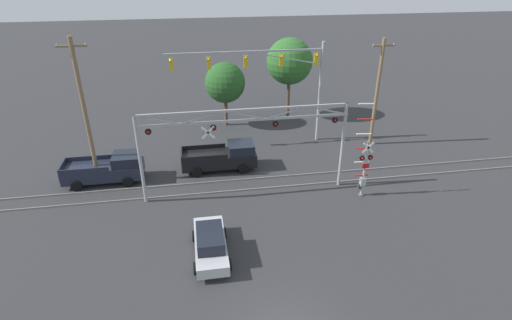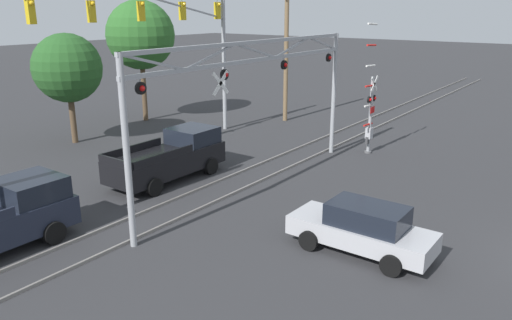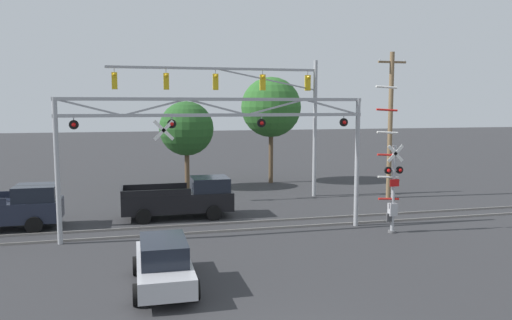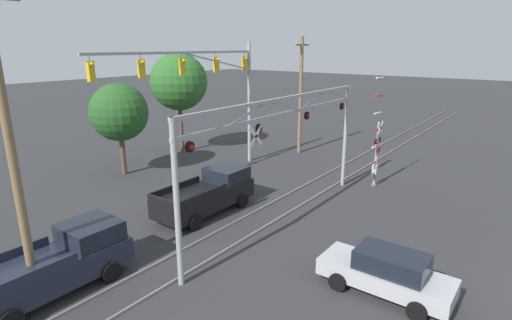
{
  "view_description": "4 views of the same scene",
  "coord_description": "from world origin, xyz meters",
  "px_view_note": "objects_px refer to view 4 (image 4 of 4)",
  "views": [
    {
      "loc": [
        -3.1,
        -11.08,
        14.23
      ],
      "look_at": [
        0.61,
        11.16,
        2.74
      ],
      "focal_mm": 28.0,
      "sensor_mm": 36.0,
      "label": 1
    },
    {
      "loc": [
        -15.78,
        0.28,
        7.18
      ],
      "look_at": [
        -1.59,
        10.64,
        1.8
      ],
      "focal_mm": 35.0,
      "sensor_mm": 36.0,
      "label": 2
    },
    {
      "loc": [
        -3.52,
        -9.51,
        5.68
      ],
      "look_at": [
        2.08,
        13.3,
        3.08
      ],
      "focal_mm": 35.0,
      "sensor_mm": 36.0,
      "label": 3
    },
    {
      "loc": [
        -14.87,
        2.2,
        8.14
      ],
      "look_at": [
        -0.08,
        13.34,
        2.83
      ],
      "focal_mm": 28.0,
      "sensor_mm": 36.0,
      "label": 4
    }
  ],
  "objects_px": {
    "traffic_signal_span": "(215,81)",
    "utility_pole_left": "(11,149)",
    "background_tree_beyond_span": "(179,82)",
    "crossing_gantry": "(285,131)",
    "pickup_truck_lead": "(209,193)",
    "sedan_waiting": "(387,272)",
    "background_tree_far_left_verge": "(119,112)",
    "pickup_truck_following": "(55,264)",
    "crossing_signal_mast": "(376,152)",
    "utility_pole_right": "(300,95)"
  },
  "relations": [
    {
      "from": "pickup_truck_lead",
      "to": "utility_pole_left",
      "type": "distance_m",
      "value": 9.83
    },
    {
      "from": "crossing_signal_mast",
      "to": "background_tree_far_left_verge",
      "type": "xyz_separation_m",
      "value": [
        -7.58,
        14.03,
        1.95
      ]
    },
    {
      "from": "crossing_signal_mast",
      "to": "pickup_truck_following",
      "type": "relative_size",
      "value": 1.2
    },
    {
      "from": "traffic_signal_span",
      "to": "utility_pole_left",
      "type": "xyz_separation_m",
      "value": [
        -13.94,
        -4.56,
        -0.85
      ]
    },
    {
      "from": "traffic_signal_span",
      "to": "sedan_waiting",
      "type": "xyz_separation_m",
      "value": [
        -6.59,
        -13.73,
        -5.22
      ]
    },
    {
      "from": "pickup_truck_lead",
      "to": "traffic_signal_span",
      "type": "bearing_deg",
      "value": 38.63
    },
    {
      "from": "traffic_signal_span",
      "to": "utility_pole_left",
      "type": "bearing_deg",
      "value": -161.9
    },
    {
      "from": "sedan_waiting",
      "to": "utility_pole_right",
      "type": "relative_size",
      "value": 0.5
    },
    {
      "from": "crossing_signal_mast",
      "to": "utility_pole_left",
      "type": "height_order",
      "value": "utility_pole_left"
    },
    {
      "from": "pickup_truck_lead",
      "to": "background_tree_far_left_verge",
      "type": "xyz_separation_m",
      "value": [
        1.13,
        8.72,
        3.11
      ]
    },
    {
      "from": "sedan_waiting",
      "to": "pickup_truck_lead",
      "type": "bearing_deg",
      "value": 81.04
    },
    {
      "from": "background_tree_beyond_span",
      "to": "crossing_gantry",
      "type": "bearing_deg",
      "value": -114.43
    },
    {
      "from": "crossing_gantry",
      "to": "utility_pole_right",
      "type": "relative_size",
      "value": 1.51
    },
    {
      "from": "crossing_gantry",
      "to": "background_tree_beyond_span",
      "type": "distance_m",
      "value": 15.02
    },
    {
      "from": "pickup_truck_following",
      "to": "sedan_waiting",
      "type": "bearing_deg",
      "value": -54.04
    },
    {
      "from": "sedan_waiting",
      "to": "background_tree_beyond_span",
      "type": "distance_m",
      "value": 22.03
    },
    {
      "from": "crossing_gantry",
      "to": "utility_pole_right",
      "type": "height_order",
      "value": "utility_pole_right"
    },
    {
      "from": "pickup_truck_following",
      "to": "background_tree_far_left_verge",
      "type": "height_order",
      "value": "background_tree_far_left_verge"
    },
    {
      "from": "utility_pole_left",
      "to": "background_tree_beyond_span",
      "type": "distance_m",
      "value": 19.31
    },
    {
      "from": "crossing_gantry",
      "to": "utility_pole_right",
      "type": "distance_m",
      "value": 13.09
    },
    {
      "from": "sedan_waiting",
      "to": "background_tree_far_left_verge",
      "type": "distance_m",
      "value": 18.88
    },
    {
      "from": "pickup_truck_following",
      "to": "background_tree_beyond_span",
      "type": "relative_size",
      "value": 0.7
    },
    {
      "from": "background_tree_beyond_span",
      "to": "utility_pole_left",
      "type": "bearing_deg",
      "value": -147.31
    },
    {
      "from": "crossing_gantry",
      "to": "pickup_truck_lead",
      "type": "distance_m",
      "value": 5.21
    },
    {
      "from": "pickup_truck_lead",
      "to": "background_tree_beyond_span",
      "type": "xyz_separation_m",
      "value": [
        7.37,
        9.91,
        4.52
      ]
    },
    {
      "from": "crossing_gantry",
      "to": "background_tree_far_left_verge",
      "type": "bearing_deg",
      "value": 90.2
    },
    {
      "from": "utility_pole_right",
      "to": "traffic_signal_span",
      "type": "bearing_deg",
      "value": 167.75
    },
    {
      "from": "pickup_truck_following",
      "to": "sedan_waiting",
      "type": "relative_size",
      "value": 1.23
    },
    {
      "from": "crossing_signal_mast",
      "to": "background_tree_far_left_verge",
      "type": "relative_size",
      "value": 1.1
    },
    {
      "from": "utility_pole_left",
      "to": "background_tree_beyond_span",
      "type": "relative_size",
      "value": 1.31
    },
    {
      "from": "utility_pole_left",
      "to": "background_tree_far_left_verge",
      "type": "relative_size",
      "value": 1.69
    },
    {
      "from": "crossing_gantry",
      "to": "background_tree_beyond_span",
      "type": "height_order",
      "value": "background_tree_beyond_span"
    },
    {
      "from": "crossing_gantry",
      "to": "sedan_waiting",
      "type": "xyz_separation_m",
      "value": [
        -2.71,
        -5.96,
        -3.64
      ]
    },
    {
      "from": "background_tree_beyond_span",
      "to": "background_tree_far_left_verge",
      "type": "height_order",
      "value": "background_tree_beyond_span"
    },
    {
      "from": "utility_pole_right",
      "to": "pickup_truck_following",
      "type": "bearing_deg",
      "value": -172.01
    },
    {
      "from": "crossing_gantry",
      "to": "utility_pole_left",
      "type": "relative_size",
      "value": 1.33
    },
    {
      "from": "traffic_signal_span",
      "to": "background_tree_beyond_span",
      "type": "xyz_separation_m",
      "value": [
        2.31,
        5.87,
        -0.51
      ]
    },
    {
      "from": "background_tree_far_left_verge",
      "to": "crossing_signal_mast",
      "type": "bearing_deg",
      "value": -61.63
    },
    {
      "from": "crossing_gantry",
      "to": "utility_pole_right",
      "type": "bearing_deg",
      "value": 27.74
    },
    {
      "from": "pickup_truck_lead",
      "to": "background_tree_far_left_verge",
      "type": "bearing_deg",
      "value": 82.59
    },
    {
      "from": "traffic_signal_span",
      "to": "pickup_truck_following",
      "type": "height_order",
      "value": "traffic_signal_span"
    },
    {
      "from": "crossing_gantry",
      "to": "pickup_truck_lead",
      "type": "bearing_deg",
      "value": 107.55
    },
    {
      "from": "pickup_truck_following",
      "to": "sedan_waiting",
      "type": "xyz_separation_m",
      "value": [
        6.61,
        -9.12,
        -0.19
      ]
    },
    {
      "from": "utility_pole_right",
      "to": "background_tree_beyond_span",
      "type": "distance_m",
      "value": 9.32
    },
    {
      "from": "crossing_signal_mast",
      "to": "traffic_signal_span",
      "type": "distance_m",
      "value": 10.77
    },
    {
      "from": "crossing_signal_mast",
      "to": "traffic_signal_span",
      "type": "relative_size",
      "value": 0.52
    },
    {
      "from": "utility_pole_left",
      "to": "pickup_truck_lead",
      "type": "bearing_deg",
      "value": 3.3
    },
    {
      "from": "pickup_truck_following",
      "to": "pickup_truck_lead",
      "type": "bearing_deg",
      "value": 3.97
    },
    {
      "from": "pickup_truck_lead",
      "to": "pickup_truck_following",
      "type": "relative_size",
      "value": 1.01
    },
    {
      "from": "pickup_truck_following",
      "to": "background_tree_far_left_verge",
      "type": "relative_size",
      "value": 0.91
    }
  ]
}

